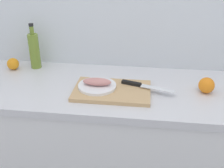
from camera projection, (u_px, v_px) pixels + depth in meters
name	position (u px, v px, depth m)	size (l,w,h in m)	color
back_wall	(137.00, 11.00, 1.65)	(3.20, 0.05, 2.50)	silver
kitchen_counter	(129.00, 152.00, 1.73)	(2.00, 0.60, 0.90)	white
cutting_board	(112.00, 91.00, 1.47)	(0.40, 0.26, 0.02)	tan
white_plate	(97.00, 86.00, 1.48)	(0.20, 0.20, 0.01)	white
fish_fillet	(97.00, 82.00, 1.47)	(0.15, 0.07, 0.04)	tan
chef_knife	(141.00, 85.00, 1.49)	(0.29, 0.11, 0.02)	silver
olive_oil_bottle	(34.00, 50.00, 1.73)	(0.06, 0.06, 0.28)	olive
orange_1	(206.00, 85.00, 1.46)	(0.08, 0.08, 0.08)	orange
orange_2	(13.00, 64.00, 1.73)	(0.07, 0.07, 0.07)	orange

